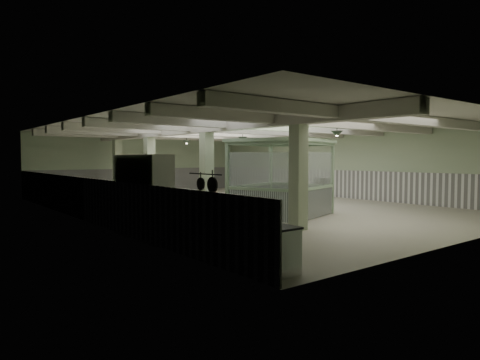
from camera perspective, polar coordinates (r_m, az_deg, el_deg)
floor at (r=19.29m, az=0.10°, el=-3.53°), size 20.00×20.00×0.00m
ceiling at (r=19.21m, az=0.11°, el=7.20°), size 14.00×20.00×0.02m
wall_back at (r=27.72m, az=-12.78°, el=2.12°), size 14.00×0.02×3.60m
wall_front at (r=12.88m, az=28.77°, el=0.89°), size 14.00×0.02×3.60m
wall_left at (r=15.83m, az=-20.25°, el=1.40°), size 0.02×20.00×3.60m
wall_right at (r=24.13m, az=13.30°, el=1.99°), size 0.02×20.00×3.60m
wainscot_left at (r=15.90m, az=-20.09°, el=-2.39°), size 0.05×19.90×1.50m
wainscot_right at (r=24.15m, az=13.23°, el=-0.50°), size 0.05×19.90×1.50m
wainscot_back at (r=27.73m, az=-12.74°, el=-0.05°), size 13.90×0.05×1.50m
girder at (r=17.76m, az=-6.29°, el=6.82°), size 0.45×19.90×0.40m
beam_a at (r=14.10m, az=19.48°, el=7.83°), size 13.90×0.35×0.32m
beam_b at (r=15.59m, az=11.64°, el=7.46°), size 13.90×0.35×0.32m
beam_c at (r=17.31m, az=5.27°, el=7.06°), size 13.90×0.35×0.32m
beam_d at (r=19.20m, az=0.11°, el=6.67°), size 13.90×0.35×0.32m
beam_e at (r=21.22m, az=-4.10°, el=6.31°), size 13.90×0.35×0.32m
beam_f at (r=23.33m, az=-7.55°, el=5.99°), size 13.90×0.35×0.32m
beam_g at (r=25.51m, az=-10.41°, el=5.71°), size 13.90×0.35×0.32m
column_a at (r=13.02m, az=7.80°, el=1.25°), size 0.42×0.42×3.60m
column_b at (r=16.89m, az=-4.47°, el=1.66°), size 0.42×0.42×3.60m
column_c at (r=21.23m, az=-11.96°, el=1.88°), size 0.42×0.42×3.60m
column_d at (r=24.89m, az=-16.02°, el=1.98°), size 0.42×0.42×3.60m
hook_rail at (r=8.94m, az=-4.72°, el=0.80°), size 0.02×1.20×0.02m
pendant_front at (r=15.95m, az=12.79°, el=6.01°), size 0.44×0.44×0.22m
pendant_mid at (r=19.88m, az=0.35°, el=5.47°), size 0.44×0.44×0.22m
pendant_back at (r=24.00m, az=-7.12°, el=5.03°), size 0.44×0.44×0.22m
prep_counter at (r=9.80m, az=-4.71°, el=-7.18°), size 0.92×5.25×0.91m
pitcher_near at (r=10.22m, az=-6.57°, el=-3.40°), size 0.25×0.28×0.31m
pitcher_far at (r=10.30m, az=-5.87°, el=-3.54°), size 0.17×0.19×0.24m
veg_colander at (r=9.05m, az=-1.02°, el=-4.55°), size 0.52×0.52×0.20m
orange_bowl at (r=9.81m, az=-4.50°, el=-4.31°), size 0.31×0.31×0.09m
skillet_near at (r=8.81m, az=-3.71°, el=-0.66°), size 0.04×0.33×0.33m
skillet_far at (r=9.18m, az=-5.26°, el=-0.52°), size 0.04×0.27×0.27m
walkin_cooler at (r=12.28m, az=-12.79°, el=-1.82°), size 1.21×2.56×2.35m
guard_booth at (r=16.15m, az=5.62°, el=1.97°), size 4.35×4.01×2.87m
filing_cabinet at (r=17.61m, az=10.92°, el=-1.94°), size 0.53×0.69×1.38m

